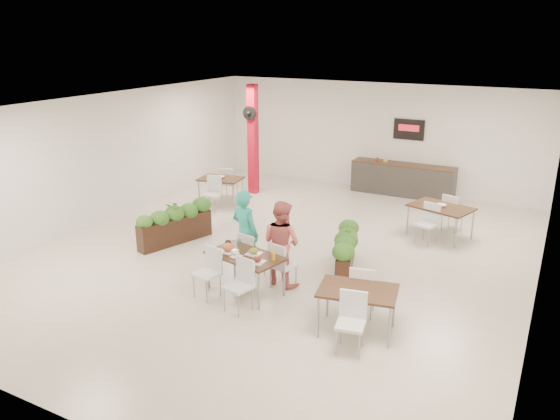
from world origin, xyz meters
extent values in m
plane|color=beige|center=(0.00, 0.00, 0.00)|extent=(12.00, 12.00, 0.00)
cube|color=white|center=(0.00, 6.00, 1.60)|extent=(10.00, 0.10, 3.20)
cube|color=white|center=(0.00, -6.00, 1.60)|extent=(10.00, 0.10, 3.20)
cube|color=white|center=(-5.00, 0.00, 1.60)|extent=(0.10, 12.00, 3.20)
cube|color=white|center=(5.00, 0.00, 1.60)|extent=(0.10, 12.00, 3.20)
cube|color=white|center=(0.00, 0.00, 3.20)|extent=(10.00, 12.00, 0.04)
cube|color=#B60C1F|center=(-3.00, 3.80, 1.60)|extent=(0.25, 0.25, 3.20)
cylinder|color=black|center=(-3.00, 3.62, 2.40)|extent=(0.40, 0.06, 0.40)
sphere|color=black|center=(-3.00, 3.58, 2.40)|extent=(0.12, 0.12, 0.12)
cube|color=#2F2D29|center=(1.00, 5.65, 0.45)|extent=(3.00, 0.60, 0.90)
cube|color=black|center=(1.00, 5.65, 0.92)|extent=(3.00, 0.62, 0.04)
cube|color=black|center=(1.00, 5.96, 1.90)|extent=(0.90, 0.04, 0.60)
cube|color=red|center=(1.00, 5.93, 1.95)|extent=(0.60, 0.02, 0.18)
imported|color=brown|center=(0.20, 5.65, 1.04)|extent=(0.09, 0.09, 0.19)
imported|color=gold|center=(0.45, 5.65, 1.02)|extent=(0.13, 0.13, 0.17)
cube|color=black|center=(0.22, -1.95, 0.73)|extent=(1.54, 1.09, 0.04)
cylinder|color=gray|center=(-0.48, -2.14, 0.35)|extent=(0.04, 0.04, 0.71)
cylinder|color=gray|center=(0.77, -2.42, 0.35)|extent=(0.04, 0.04, 0.71)
cylinder|color=gray|center=(-0.33, -1.47, 0.35)|extent=(0.04, 0.04, 0.71)
cylinder|color=gray|center=(0.92, -1.76, 0.35)|extent=(0.04, 0.04, 0.71)
cube|color=white|center=(-0.04, -1.27, 0.45)|extent=(0.50, 0.50, 0.05)
cube|color=white|center=(-0.08, -1.46, 0.70)|extent=(0.42, 0.13, 0.45)
cylinder|color=gray|center=(0.17, -1.15, 0.21)|extent=(0.02, 0.02, 0.43)
cylinder|color=gray|center=(-0.16, -1.07, 0.21)|extent=(0.02, 0.02, 0.43)
cylinder|color=gray|center=(0.09, -1.48, 0.21)|extent=(0.02, 0.02, 0.43)
cylinder|color=gray|center=(-0.24, -1.40, 0.21)|extent=(0.02, 0.02, 0.43)
cube|color=white|center=(0.74, -1.45, 0.45)|extent=(0.50, 0.50, 0.05)
cube|color=white|center=(0.70, -1.64, 0.70)|extent=(0.42, 0.13, 0.45)
cylinder|color=gray|center=(0.95, -1.32, 0.21)|extent=(0.02, 0.02, 0.43)
cylinder|color=gray|center=(0.62, -1.25, 0.21)|extent=(0.02, 0.02, 0.43)
cylinder|color=gray|center=(0.87, -1.65, 0.21)|extent=(0.02, 0.02, 0.43)
cylinder|color=gray|center=(0.54, -1.58, 0.21)|extent=(0.02, 0.02, 0.43)
cube|color=white|center=(-0.30, -2.44, 0.45)|extent=(0.50, 0.50, 0.05)
cube|color=white|center=(-0.26, -2.26, 0.70)|extent=(0.42, 0.13, 0.45)
cylinder|color=gray|center=(-0.51, -2.57, 0.21)|extent=(0.02, 0.02, 0.43)
cylinder|color=gray|center=(-0.17, -2.65, 0.21)|extent=(0.02, 0.02, 0.43)
cylinder|color=gray|center=(-0.43, -2.24, 0.21)|extent=(0.02, 0.02, 0.43)
cylinder|color=gray|center=(-0.10, -2.31, 0.21)|extent=(0.02, 0.02, 0.43)
cube|color=white|center=(0.48, -2.62, 0.45)|extent=(0.50, 0.50, 0.05)
cube|color=white|center=(0.52, -2.44, 0.70)|extent=(0.42, 0.13, 0.45)
cylinder|color=gray|center=(0.27, -2.75, 0.21)|extent=(0.02, 0.02, 0.43)
cylinder|color=gray|center=(0.61, -2.82, 0.21)|extent=(0.02, 0.02, 0.43)
cylinder|color=gray|center=(0.35, -2.42, 0.21)|extent=(0.02, 0.02, 0.43)
cylinder|color=gray|center=(0.68, -2.49, 0.21)|extent=(0.02, 0.02, 0.43)
cube|color=white|center=(-0.14, -1.97, 0.76)|extent=(0.36, 0.36, 0.01)
ellipsoid|color=#A04528|center=(-0.14, -1.97, 0.83)|extent=(0.22, 0.22, 0.13)
cube|color=white|center=(0.35, -1.85, 0.76)|extent=(0.31, 0.31, 0.01)
ellipsoid|color=gold|center=(0.35, -1.85, 0.82)|extent=(0.18, 0.18, 0.11)
cube|color=white|center=(0.58, -2.15, 0.76)|extent=(0.31, 0.31, 0.01)
ellipsoid|color=#551B11|center=(0.58, -2.15, 0.81)|extent=(0.16, 0.16, 0.10)
cube|color=white|center=(0.13, -2.11, 0.76)|extent=(0.22, 0.22, 0.01)
ellipsoid|color=white|center=(0.13, -2.11, 0.80)|extent=(0.12, 0.12, 0.07)
cylinder|color=orange|center=(0.79, -1.92, 0.82)|extent=(0.07, 0.07, 0.15)
imported|color=brown|center=(-0.29, -1.73, 0.80)|extent=(0.12, 0.12, 0.10)
imported|color=#28B19D|center=(-0.18, -1.30, 0.88)|extent=(0.72, 0.55, 1.76)
imported|color=#D4655E|center=(0.62, -1.30, 0.83)|extent=(0.92, 0.79, 1.65)
cube|color=black|center=(-2.49, -0.57, 0.31)|extent=(0.85, 1.85, 0.61)
ellipsoid|color=#245418|center=(-2.73, -1.31, 0.73)|extent=(0.40, 0.40, 0.32)
ellipsoid|color=#245418|center=(-2.61, -0.94, 0.73)|extent=(0.40, 0.40, 0.32)
ellipsoid|color=#245418|center=(-2.49, -0.57, 0.73)|extent=(0.40, 0.40, 0.32)
ellipsoid|color=#245418|center=(-2.38, -0.21, 0.73)|extent=(0.40, 0.40, 0.32)
ellipsoid|color=#245418|center=(-2.26, 0.16, 0.73)|extent=(0.40, 0.40, 0.32)
imported|color=#245418|center=(-2.49, -0.57, 0.81)|extent=(0.36, 0.31, 0.40)
cube|color=black|center=(1.51, -0.20, 0.28)|extent=(0.76, 1.69, 0.56)
ellipsoid|color=#245418|center=(1.71, -0.86, 0.68)|extent=(0.40, 0.40, 0.32)
ellipsoid|color=#245418|center=(1.61, -0.53, 0.68)|extent=(0.40, 0.40, 0.32)
ellipsoid|color=#245418|center=(1.51, -0.20, 0.68)|extent=(0.40, 0.40, 0.32)
ellipsoid|color=#245418|center=(1.41, 0.13, 0.68)|extent=(0.40, 0.40, 0.32)
ellipsoid|color=#245418|center=(1.30, 0.46, 0.68)|extent=(0.40, 0.40, 0.32)
imported|color=#245418|center=(1.51, -0.20, 0.74)|extent=(0.20, 0.20, 0.36)
cube|color=black|center=(-3.23, 2.40, 0.73)|extent=(1.27, 0.96, 0.04)
cylinder|color=gray|center=(-3.69, 1.99, 0.35)|extent=(0.04, 0.04, 0.71)
cylinder|color=gray|center=(-2.67, 2.16, 0.35)|extent=(0.04, 0.04, 0.71)
cylinder|color=gray|center=(-3.80, 2.63, 0.35)|extent=(0.04, 0.04, 0.71)
cylinder|color=gray|center=(-2.77, 2.81, 0.35)|extent=(0.04, 0.04, 0.71)
cube|color=white|center=(-3.33, 2.99, 0.45)|extent=(0.48, 0.48, 0.05)
cube|color=white|center=(-3.30, 2.80, 0.70)|extent=(0.42, 0.11, 0.45)
cylinder|color=gray|center=(-3.19, 3.18, 0.21)|extent=(0.02, 0.02, 0.43)
cylinder|color=gray|center=(-3.53, 3.13, 0.21)|extent=(0.02, 0.02, 0.43)
cylinder|color=gray|center=(-3.14, 2.85, 0.21)|extent=(0.02, 0.02, 0.43)
cylinder|color=gray|center=(-3.47, 2.79, 0.21)|extent=(0.02, 0.02, 0.43)
cube|color=white|center=(-3.13, 1.81, 0.45)|extent=(0.48, 0.48, 0.05)
cube|color=white|center=(-3.16, 1.99, 0.70)|extent=(0.42, 0.11, 0.45)
cylinder|color=gray|center=(-3.27, 1.61, 0.21)|extent=(0.02, 0.02, 0.43)
cylinder|color=gray|center=(-2.93, 1.67, 0.21)|extent=(0.02, 0.02, 0.43)
cylinder|color=gray|center=(-3.33, 1.94, 0.21)|extent=(0.02, 0.02, 0.43)
cylinder|color=gray|center=(-2.99, 2.00, 0.21)|extent=(0.02, 0.02, 0.43)
imported|color=white|center=(-3.23, 2.40, 0.78)|extent=(0.22, 0.22, 0.05)
cube|color=black|center=(2.75, 2.65, 0.73)|extent=(1.57, 1.27, 0.04)
cylinder|color=gray|center=(2.04, 2.45, 0.35)|extent=(0.04, 0.04, 0.71)
cylinder|color=gray|center=(3.22, 2.09, 0.35)|extent=(0.04, 0.04, 0.71)
cylinder|color=gray|center=(2.27, 3.21, 0.35)|extent=(0.04, 0.04, 0.71)
cylinder|color=gray|center=(3.46, 2.84, 0.35)|extent=(0.04, 0.04, 0.71)
cube|color=white|center=(2.92, 3.22, 0.45)|extent=(0.53, 0.53, 0.05)
cube|color=white|center=(2.87, 3.04, 0.70)|extent=(0.41, 0.16, 0.45)
cylinder|color=gray|center=(3.14, 3.33, 0.21)|extent=(0.02, 0.02, 0.43)
cylinder|color=gray|center=(2.81, 3.43, 0.21)|extent=(0.02, 0.02, 0.43)
cylinder|color=gray|center=(3.04, 3.01, 0.21)|extent=(0.02, 0.02, 0.43)
cylinder|color=gray|center=(2.71, 3.11, 0.21)|extent=(0.02, 0.02, 0.43)
cube|color=white|center=(2.57, 2.07, 0.45)|extent=(0.53, 0.53, 0.05)
cube|color=white|center=(2.63, 2.25, 0.70)|extent=(0.41, 0.16, 0.45)
cylinder|color=gray|center=(2.36, 1.96, 0.21)|extent=(0.02, 0.02, 0.43)
cylinder|color=gray|center=(2.68, 1.86, 0.21)|extent=(0.02, 0.02, 0.43)
cylinder|color=gray|center=(2.46, 2.29, 0.21)|extent=(0.02, 0.02, 0.43)
cylinder|color=gray|center=(2.78, 2.19, 0.21)|extent=(0.02, 0.02, 0.43)
imported|color=white|center=(2.75, 2.65, 0.78)|extent=(0.22, 0.22, 0.05)
cube|color=black|center=(2.53, -2.32, 0.73)|extent=(1.36, 1.03, 0.04)
cylinder|color=gray|center=(2.05, -2.77, 0.35)|extent=(0.04, 0.04, 0.71)
cylinder|color=gray|center=(3.13, -2.56, 0.35)|extent=(0.04, 0.04, 0.71)
cylinder|color=gray|center=(1.92, -2.08, 0.35)|extent=(0.04, 0.04, 0.71)
cylinder|color=gray|center=(3.00, -1.88, 0.35)|extent=(0.04, 0.04, 0.71)
cube|color=white|center=(2.41, -1.73, 0.45)|extent=(0.49, 0.49, 0.05)
cube|color=white|center=(2.45, -1.92, 0.70)|extent=(0.42, 0.12, 0.45)
cylinder|color=gray|center=(2.55, -1.53, 0.21)|extent=(0.02, 0.02, 0.43)
cylinder|color=gray|center=(2.21, -1.60, 0.21)|extent=(0.02, 0.02, 0.43)
cylinder|color=gray|center=(2.61, -1.87, 0.21)|extent=(0.02, 0.02, 0.43)
cylinder|color=gray|center=(2.28, -1.93, 0.21)|extent=(0.02, 0.02, 0.43)
cube|color=white|center=(2.64, -2.91, 0.45)|extent=(0.49, 0.49, 0.05)
cube|color=white|center=(2.60, -2.72, 0.70)|extent=(0.42, 0.12, 0.45)
cylinder|color=gray|center=(2.50, -3.11, 0.21)|extent=(0.02, 0.02, 0.43)
cylinder|color=gray|center=(2.84, -3.05, 0.21)|extent=(0.02, 0.02, 0.43)
cylinder|color=gray|center=(2.44, -2.78, 0.21)|extent=(0.02, 0.02, 0.43)
cylinder|color=gray|center=(2.77, -2.71, 0.21)|extent=(0.02, 0.02, 0.43)
camera|label=1|loc=(5.07, -9.76, 4.62)|focal=35.00mm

